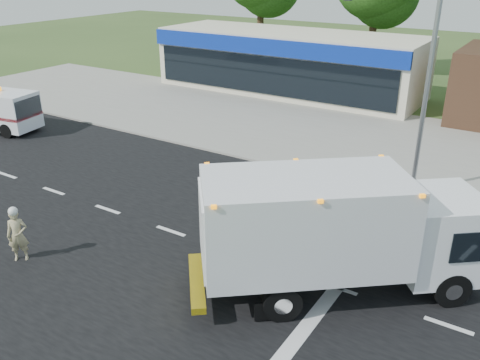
{
  "coord_description": "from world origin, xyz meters",
  "views": [
    {
      "loc": [
        7.07,
        -11.43,
        8.46
      ],
      "look_at": [
        -1.27,
        1.65,
        1.7
      ],
      "focal_mm": 38.0,
      "sensor_mm": 36.0,
      "label": 1
    }
  ],
  "objects": [
    {
      "name": "parking_apron",
      "position": [
        0.0,
        14.0,
        0.01
      ],
      "size": [
        60.0,
        9.0,
        0.02
      ],
      "primitive_type": "cube",
      "color": "gray",
      "rests_on": "ground"
    },
    {
      "name": "sidewalk",
      "position": [
        0.0,
        8.2,
        0.06
      ],
      "size": [
        60.0,
        2.4,
        0.12
      ],
      "primitive_type": "cube",
      "color": "gray",
      "rests_on": "ground"
    },
    {
      "name": "road_asphalt",
      "position": [
        0.0,
        0.0,
        0.0
      ],
      "size": [
        60.0,
        14.0,
        0.02
      ],
      "primitive_type": "cube",
      "color": "black",
      "rests_on": "ground"
    },
    {
      "name": "ground",
      "position": [
        0.0,
        0.0,
        0.0
      ],
      "size": [
        120.0,
        120.0,
        0.0
      ],
      "primitive_type": "plane",
      "color": "#385123",
      "rests_on": "ground"
    },
    {
      "name": "traffic_signal_pole",
      "position": [
        2.35,
        7.6,
        4.92
      ],
      "size": [
        3.51,
        0.25,
        8.0
      ],
      "color": "gray",
      "rests_on": "ground"
    },
    {
      "name": "lane_markings",
      "position": [
        1.35,
        -1.35,
        0.02
      ],
      "size": [
        55.2,
        7.0,
        0.01
      ],
      "color": "silver",
      "rests_on": "road_asphalt"
    },
    {
      "name": "emergency_worker",
      "position": [
        -5.74,
        -3.8,
        0.88
      ],
      "size": [
        0.72,
        0.71,
        1.79
      ],
      "rotation": [
        0.0,
        0.0,
        0.77
      ],
      "color": "tan",
      "rests_on": "ground"
    },
    {
      "name": "ems_box_truck",
      "position": [
        2.89,
        -0.18,
        2.0
      ],
      "size": [
        7.58,
        6.81,
        3.47
      ],
      "rotation": [
        0.0,
        0.0,
        0.69
      ],
      "color": "black",
      "rests_on": "ground"
    },
    {
      "name": "retail_strip_mall",
      "position": [
        -9.0,
        19.93,
        2.01
      ],
      "size": [
        18.0,
        6.2,
        4.0
      ],
      "color": "beige",
      "rests_on": "ground"
    }
  ]
}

